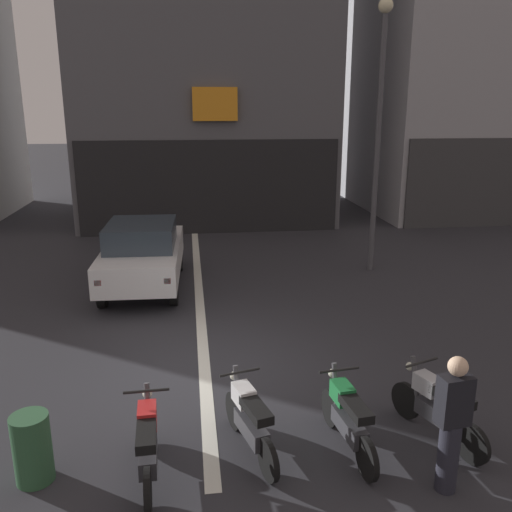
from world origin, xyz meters
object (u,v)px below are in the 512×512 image
car_white_crossing_near (143,253)px  motorcycle_green_row_centre (348,417)px  trash_bin (32,448)px  motorcycle_red_row_leftmost (148,443)px  motorcycle_white_row_left_mid (249,419)px  motorcycle_silver_row_right_mid (437,407)px  person_by_motorcycles (452,424)px  street_lamp (379,113)px

car_white_crossing_near → motorcycle_green_row_centre: 7.51m
car_white_crossing_near → trash_bin: bearing=-96.3°
motorcycle_red_row_leftmost → motorcycle_green_row_centre: bearing=5.4°
motorcycle_white_row_left_mid → motorcycle_silver_row_right_mid: (2.48, -0.02, 0.00)m
motorcycle_red_row_leftmost → motorcycle_silver_row_right_mid: 3.74m
person_by_motorcycles → trash_bin: (-4.73, 0.76, -0.43)m
motorcycle_silver_row_right_mid → motorcycle_red_row_leftmost: bearing=-175.1°
motorcycle_red_row_leftmost → person_by_motorcycles: size_ratio=1.00×
motorcycle_white_row_left_mid → motorcycle_green_row_centre: bearing=-5.0°
trash_bin → motorcycle_white_row_left_mid: bearing=5.1°
motorcycle_white_row_left_mid → trash_bin: size_ratio=1.92×
car_white_crossing_near → street_lamp: 6.83m
motorcycle_red_row_leftmost → motorcycle_silver_row_right_mid: size_ratio=1.05×
street_lamp → motorcycle_green_row_centre: 8.94m
street_lamp → person_by_motorcycles: bearing=-103.3°
street_lamp → motorcycle_white_row_left_mid: street_lamp is taller
person_by_motorcycles → trash_bin: person_by_motorcycles is taller
motorcycle_green_row_centre → trash_bin: (-3.82, -0.12, -0.03)m
street_lamp → person_by_motorcycles: (-2.00, -8.49, -3.27)m
car_white_crossing_near → street_lamp: size_ratio=0.61×
motorcycle_white_row_left_mid → motorcycle_silver_row_right_mid: size_ratio=1.03×
motorcycle_green_row_centre → street_lamp: bearing=69.0°
motorcycle_white_row_left_mid → motorcycle_silver_row_right_mid: same height
motorcycle_white_row_left_mid → motorcycle_silver_row_right_mid: bearing=-0.5°
street_lamp → car_white_crossing_near: bearing=-172.8°
street_lamp → person_by_motorcycles: 9.32m
motorcycle_red_row_leftmost → motorcycle_silver_row_right_mid: same height
street_lamp → motorcycle_red_row_leftmost: street_lamp is taller
motorcycle_green_row_centre → motorcycle_silver_row_right_mid: same height
motorcycle_red_row_leftmost → motorcycle_silver_row_right_mid: (3.72, 0.32, 0.00)m
trash_bin → street_lamp: bearing=48.9°
motorcycle_silver_row_right_mid → motorcycle_green_row_centre: bearing=-175.9°
car_white_crossing_near → motorcycle_green_row_centre: size_ratio=2.49×
motorcycle_red_row_leftmost → person_by_motorcycles: 3.48m
car_white_crossing_near → motorcycle_green_row_centre: bearing=-66.0°
car_white_crossing_near → trash_bin: (-0.77, -6.97, -0.46)m
car_white_crossing_near → motorcycle_green_row_centre: (3.05, -6.85, -0.43)m
car_white_crossing_near → person_by_motorcycles: size_ratio=2.49×
motorcycle_red_row_leftmost → person_by_motorcycles: person_by_motorcycles is taller
car_white_crossing_near → motorcycle_red_row_leftmost: car_white_crossing_near is taller
motorcycle_green_row_centre → motorcycle_red_row_leftmost: bearing=-174.6°
motorcycle_white_row_left_mid → trash_bin: 2.58m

